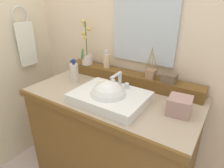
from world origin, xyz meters
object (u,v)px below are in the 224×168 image
(sink_basin, at_px, (109,98))
(reed_diffuser, at_px, (151,74))
(soap_bar, at_px, (102,82))
(hand_towel, at_px, (27,44))
(soap_dispenser, at_px, (107,60))
(tissue_box, at_px, (180,106))
(lotion_bottle, at_px, (74,73))
(trinket_box, at_px, (169,78))
(potted_plant, at_px, (87,54))

(sink_basin, height_order, reed_diffuser, reed_diffuser)
(soap_bar, bearing_deg, hand_towel, 177.85)
(sink_basin, bearing_deg, reed_diffuser, 66.11)
(soap_dispenser, bearing_deg, tissue_box, -19.39)
(lotion_bottle, bearing_deg, reed_diffuser, 20.30)
(soap_dispenser, height_order, hand_towel, hand_towel)
(reed_diffuser, distance_m, trinket_box, 0.14)
(tissue_box, distance_m, hand_towel, 1.45)
(potted_plant, distance_m, trinket_box, 0.74)
(potted_plant, height_order, reed_diffuser, potted_plant)
(sink_basin, relative_size, hand_towel, 1.19)
(lotion_bottle, bearing_deg, trinket_box, 17.06)
(lotion_bottle, bearing_deg, hand_towel, 178.13)
(potted_plant, relative_size, lotion_bottle, 1.98)
(sink_basin, distance_m, soap_dispenser, 0.45)
(lotion_bottle, height_order, tissue_box, lotion_bottle)
(soap_dispenser, bearing_deg, hand_towel, -164.38)
(reed_diffuser, bearing_deg, lotion_bottle, -159.70)
(soap_bar, relative_size, tissue_box, 0.54)
(soap_bar, height_order, reed_diffuser, reed_diffuser)
(tissue_box, relative_size, hand_towel, 0.33)
(soap_bar, height_order, lotion_bottle, lotion_bottle)
(soap_dispenser, xyz_separation_m, trinket_box, (0.54, -0.02, -0.03))
(sink_basin, bearing_deg, hand_towel, 172.14)
(trinket_box, bearing_deg, sink_basin, -128.69)
(sink_basin, bearing_deg, tissue_box, 14.79)
(potted_plant, bearing_deg, soap_bar, -34.45)
(trinket_box, xyz_separation_m, tissue_box, (0.14, -0.22, -0.06))
(soap_dispenser, relative_size, lotion_bottle, 0.79)
(lotion_bottle, distance_m, tissue_box, 0.84)
(soap_dispenser, relative_size, tissue_box, 1.16)
(potted_plant, xyz_separation_m, trinket_box, (0.74, 0.00, -0.06))
(sink_basin, distance_m, lotion_bottle, 0.44)
(reed_diffuser, xyz_separation_m, trinket_box, (0.13, 0.01, -0.01))
(sink_basin, height_order, trinket_box, sink_basin)
(reed_diffuser, xyz_separation_m, lotion_bottle, (-0.56, -0.21, -0.04))
(soap_dispenser, relative_size, hand_towel, 0.38)
(soap_bar, xyz_separation_m, trinket_box, (0.41, 0.23, 0.04))
(potted_plant, distance_m, soap_dispenser, 0.20)
(soap_bar, bearing_deg, sink_basin, -39.45)
(potted_plant, relative_size, soap_dispenser, 2.50)
(soap_dispenser, bearing_deg, potted_plant, -174.30)
(lotion_bottle, distance_m, hand_towel, 0.62)
(soap_bar, height_order, potted_plant, potted_plant)
(soap_bar, height_order, trinket_box, trinket_box)
(tissue_box, bearing_deg, soap_bar, -179.55)
(trinket_box, relative_size, lotion_bottle, 0.52)
(soap_bar, bearing_deg, tissue_box, 0.45)
(hand_towel, bearing_deg, reed_diffuser, 9.17)
(lotion_bottle, xyz_separation_m, hand_towel, (-0.60, 0.02, 0.15))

